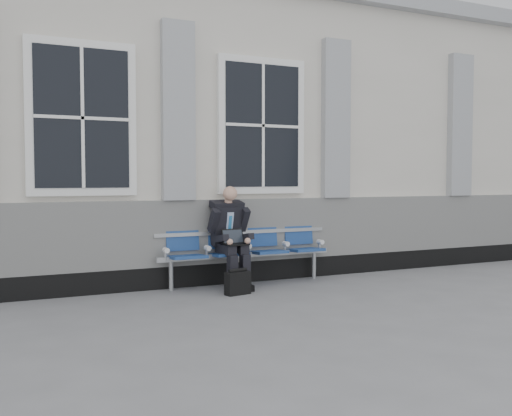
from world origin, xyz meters
name	(u,v)px	position (x,y,z in m)	size (l,w,h in m)	color
ground	(287,303)	(0.00, 0.00, 0.00)	(70.00, 70.00, 0.00)	slate
station_building	(193,136)	(-0.02, 3.47, 2.22)	(14.40, 4.40, 4.49)	beige
bench	(246,245)	(0.04, 1.32, 0.55)	(2.60, 0.47, 0.91)	#9EA0A3
businessman	(230,233)	(-0.25, 1.19, 0.75)	(0.56, 0.75, 1.39)	black
briefcase	(238,282)	(-0.35, 0.69, 0.16)	(0.35, 0.20, 0.34)	black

